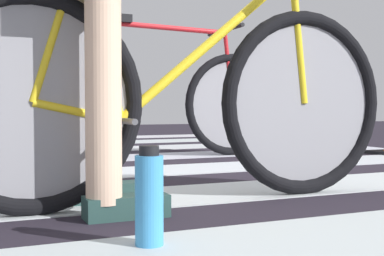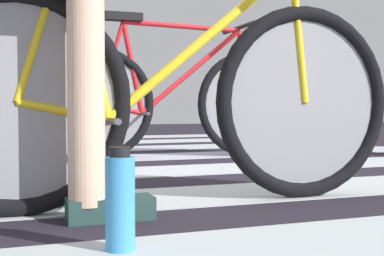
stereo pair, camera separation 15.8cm
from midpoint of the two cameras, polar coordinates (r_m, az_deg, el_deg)
name	(u,v)px [view 2 (the right image)]	position (r m, az deg, el deg)	size (l,w,h in m)	color
ground	(101,177)	(2.69, -8.19, -5.22)	(18.00, 14.00, 0.02)	black
crosswalk_markings	(112,173)	(2.73, -7.09, -4.84)	(5.42, 6.52, 0.00)	#BCC0BF
bicycle_1_of_3	(174,94)	(1.81, 0.37, 3.68)	(1.74, 0.52, 0.93)	black
cyclist_1_of_3	(80,12)	(1.76, -9.41, 12.17)	(0.31, 0.41, 0.99)	beige
bicycle_2_of_3	(175,100)	(3.48, -0.57, 3.07)	(1.74, 0.52, 0.93)	black
water_bottle	(120,202)	(1.28, -4.32, -7.78)	(0.07, 0.07, 0.25)	#3A91D0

